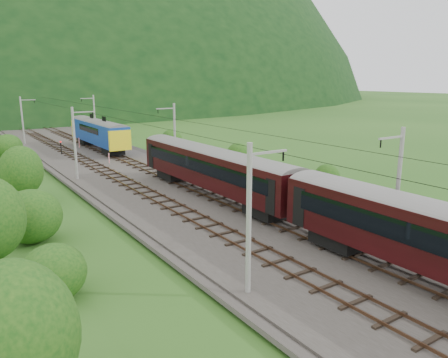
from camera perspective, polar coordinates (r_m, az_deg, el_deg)
ground at (r=27.93m, az=13.56°, el=-11.38°), size 600.00×600.00×0.00m
railbed at (r=34.86m, az=1.43°, el=-5.73°), size 14.00×220.00×0.30m
track_left at (r=33.54m, az=-1.94°, el=-6.10°), size 2.40×220.00×0.27m
track_right at (r=36.16m, az=4.55°, el=-4.70°), size 2.40×220.00×0.27m
catenary_left at (r=51.09m, az=-18.85°, el=4.64°), size 2.54×192.28×8.00m
catenary_right at (r=55.47m, az=-6.53°, el=5.88°), size 2.54×192.28×8.00m
overhead_wires at (r=33.27m, az=1.50°, el=5.67°), size 4.83×198.00×0.03m
hazard_post_near at (r=59.94m, az=-14.79°, el=2.66°), size 0.14×0.14×1.36m
hazard_post_far at (r=74.83m, az=-18.39°, el=4.52°), size 0.17×0.17×1.57m
signal at (r=68.99m, az=-20.52°, el=4.00°), size 0.22×0.22×1.98m
vegetation_left at (r=32.29m, az=-24.68°, el=-3.93°), size 12.51×148.81×7.04m
vegetation_right at (r=46.77m, az=10.82°, el=0.42°), size 5.21×108.46×3.03m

